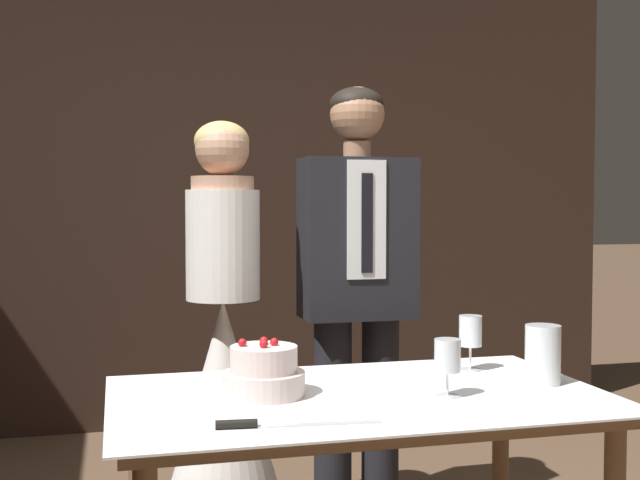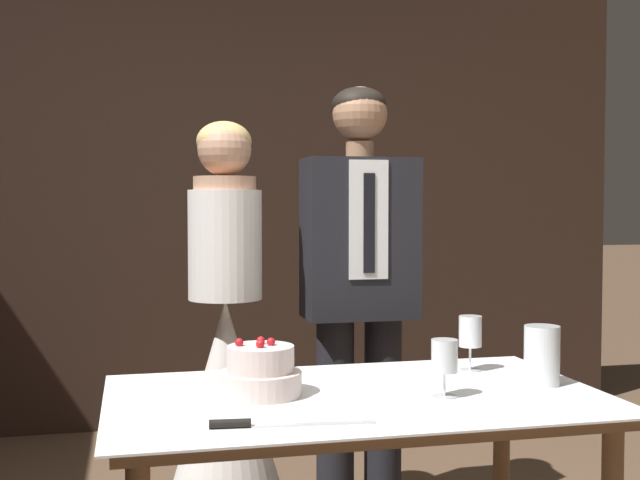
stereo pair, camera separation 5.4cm
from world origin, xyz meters
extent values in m
cube|color=black|center=(0.00, 2.54, 1.42)|extent=(5.06, 0.12, 2.84)
cylinder|color=brown|center=(0.75, 0.28, 0.36)|extent=(0.06, 0.06, 0.72)
cube|color=brown|center=(0.14, -0.04, 0.73)|extent=(1.33, 0.76, 0.03)
cube|color=white|center=(0.14, -0.04, 0.75)|extent=(1.39, 0.82, 0.01)
cylinder|color=beige|center=(-0.12, 0.01, 0.79)|extent=(0.23, 0.23, 0.07)
cylinder|color=beige|center=(-0.12, 0.01, 0.86)|extent=(0.19, 0.19, 0.07)
sphere|color=red|center=(-0.09, 0.01, 0.91)|extent=(0.02, 0.02, 0.02)
sphere|color=red|center=(-0.12, 0.04, 0.91)|extent=(0.02, 0.02, 0.02)
sphere|color=red|center=(-0.18, 0.02, 0.91)|extent=(0.02, 0.02, 0.02)
sphere|color=red|center=(-0.13, -0.02, 0.91)|extent=(0.02, 0.02, 0.02)
cube|color=silver|center=(-0.04, -0.32, 0.76)|extent=(0.30, 0.05, 0.00)
cylinder|color=black|center=(-0.24, -0.30, 0.77)|extent=(0.10, 0.03, 0.02)
cylinder|color=silver|center=(0.58, 0.18, 0.76)|extent=(0.07, 0.07, 0.00)
cylinder|color=silver|center=(0.58, 0.18, 0.80)|extent=(0.01, 0.01, 0.07)
cylinder|color=silver|center=(0.58, 0.18, 0.89)|extent=(0.07, 0.07, 0.10)
cylinder|color=maroon|center=(0.58, 0.18, 0.86)|extent=(0.06, 0.06, 0.04)
cylinder|color=silver|center=(0.37, -0.13, 0.76)|extent=(0.07, 0.07, 0.00)
cylinder|color=silver|center=(0.37, -0.13, 0.80)|extent=(0.01, 0.01, 0.07)
cylinder|color=silver|center=(0.37, -0.13, 0.87)|extent=(0.07, 0.07, 0.09)
cylinder|color=silver|center=(0.71, -0.05, 0.85)|extent=(0.10, 0.10, 0.18)
cylinder|color=beige|center=(0.71, -0.05, 0.80)|extent=(0.05, 0.05, 0.08)
sphere|color=#F9CC4C|center=(0.71, -0.05, 0.85)|extent=(0.02, 0.02, 0.02)
cone|color=white|center=(-0.12, 0.86, 0.46)|extent=(0.54, 0.54, 0.93)
cylinder|color=white|center=(-0.12, 0.86, 1.14)|extent=(0.28, 0.28, 0.42)
cylinder|color=tan|center=(-0.12, 0.86, 1.37)|extent=(0.24, 0.24, 0.05)
sphere|color=tan|center=(-0.12, 0.86, 1.50)|extent=(0.20, 0.20, 0.20)
ellipsoid|color=#D6B770|center=(-0.12, 0.87, 1.53)|extent=(0.21, 0.21, 0.15)
cylinder|color=black|center=(0.31, 0.86, 0.42)|extent=(0.15, 0.15, 0.84)
cylinder|color=black|center=(0.51, 0.86, 0.42)|extent=(0.15, 0.15, 0.84)
cube|color=black|center=(0.41, 0.86, 1.16)|extent=(0.44, 0.24, 0.63)
cube|color=white|center=(0.41, 0.73, 1.23)|extent=(0.15, 0.01, 0.45)
cube|color=black|center=(0.41, 0.73, 1.22)|extent=(0.04, 0.01, 0.38)
cylinder|color=#A37556|center=(0.41, 0.86, 1.50)|extent=(0.11, 0.11, 0.06)
sphere|color=#A37556|center=(0.41, 0.86, 1.64)|extent=(0.22, 0.22, 0.22)
ellipsoid|color=black|center=(0.41, 0.87, 1.68)|extent=(0.22, 0.22, 0.14)
camera|label=1|loc=(-0.52, -2.17, 1.29)|focal=45.00mm
camera|label=2|loc=(-0.47, -2.18, 1.29)|focal=45.00mm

